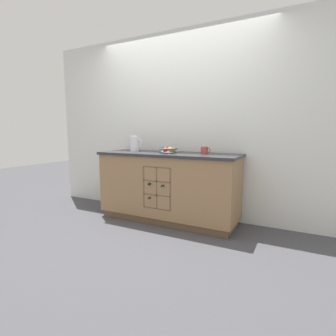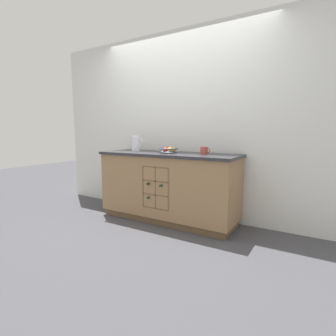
# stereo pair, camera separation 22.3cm
# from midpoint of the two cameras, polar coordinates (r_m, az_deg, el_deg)

# --- Properties ---
(ground_plane) EXTENTS (14.00, 14.00, 0.00)m
(ground_plane) POSITION_cam_midpoint_polar(r_m,az_deg,el_deg) (3.61, -1.80, -11.19)
(ground_plane) COLOR #424247
(back_wall) EXTENTS (4.40, 0.06, 2.55)m
(back_wall) POSITION_cam_midpoint_polar(r_m,az_deg,el_deg) (3.73, 0.85, 9.37)
(back_wall) COLOR silver
(back_wall) RESTS_ON ground_plane
(kitchen_island) EXTENTS (1.87, 0.64, 0.91)m
(kitchen_island) POSITION_cam_midpoint_polar(r_m,az_deg,el_deg) (3.48, -1.86, -4.03)
(kitchen_island) COLOR brown
(kitchen_island) RESTS_ON ground_plane
(fruit_bowl) EXTENTS (0.25, 0.25, 0.08)m
(fruit_bowl) POSITION_cam_midpoint_polar(r_m,az_deg,el_deg) (3.44, -1.73, 4.02)
(fruit_bowl) COLOR #4C5666
(fruit_bowl) RESTS_ON kitchen_island
(white_pitcher) EXTENTS (0.18, 0.12, 0.22)m
(white_pitcher) POSITION_cam_midpoint_polar(r_m,az_deg,el_deg) (3.72, -8.99, 5.32)
(white_pitcher) COLOR white
(white_pitcher) RESTS_ON kitchen_island
(ceramic_mug) EXTENTS (0.13, 0.09, 0.09)m
(ceramic_mug) POSITION_cam_midpoint_polar(r_m,az_deg,el_deg) (3.30, 6.06, 3.86)
(ceramic_mug) COLOR #B7473D
(ceramic_mug) RESTS_ON kitchen_island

